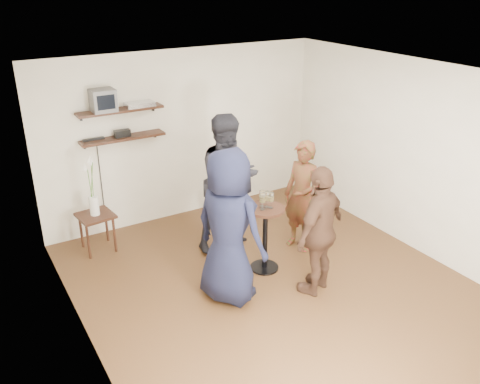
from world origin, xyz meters
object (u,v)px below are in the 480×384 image
radio (122,133)px  person_dark (229,183)px  side_table (96,220)px  crt_monitor (103,100)px  person_navy (229,227)px  dvd_deck (139,104)px  person_plaid (302,197)px  person_brown (320,231)px  drinks_table (265,230)px

radio → person_dark: bearing=-49.2°
side_table → person_dark: size_ratio=0.28×
crt_monitor → person_navy: 2.61m
dvd_deck → radio: bearing=180.0°
person_plaid → side_table: bearing=-135.8°
person_dark → person_brown: bearing=-82.4°
drinks_table → person_navy: person_navy is taller
person_plaid → drinks_table: bearing=-90.0°
dvd_deck → person_dark: size_ratio=0.21×
person_plaid → person_dark: (-0.84, 0.55, 0.18)m
person_dark → person_brown: 1.55m
person_brown → drinks_table: bearing=-90.0°
crt_monitor → side_table: (-0.37, -0.35, -1.56)m
crt_monitor → dvd_deck: crt_monitor is taller
radio → side_table: size_ratio=0.40×
crt_monitor → person_navy: size_ratio=0.17×
radio → side_table: (-0.60, -0.35, -1.06)m
drinks_table → person_brown: person_brown is taller
drinks_table → crt_monitor: bearing=124.5°
radio → person_brown: 3.12m
person_navy → crt_monitor: bearing=-8.1°
drinks_table → person_brown: 0.81m
person_navy → person_brown: size_ratio=1.16×
side_table → person_brown: size_ratio=0.34×
person_plaid → person_navy: 1.56m
dvd_deck → radio: 0.48m
drinks_table → person_navy: 0.86m
dvd_deck → person_navy: 2.48m
dvd_deck → side_table: (-0.88, -0.35, -1.44)m
drinks_table → radio: bearing=119.8°
radio → person_plaid: (1.88, -1.75, -0.73)m
drinks_table → person_navy: (-0.71, -0.31, 0.37)m
crt_monitor → radio: 0.55m
dvd_deck → person_dark: (0.75, -1.20, -0.93)m
crt_monitor → radio: (0.22, 0.00, -0.50)m
crt_monitor → person_plaid: (2.10, -1.75, -1.23)m
side_table → person_brown: person_brown is taller
side_table → person_navy: bearing=-62.2°
side_table → drinks_table: bearing=-43.1°
side_table → drinks_table: drinks_table is taller
crt_monitor → drinks_table: bearing=-55.5°
person_plaid → person_navy: size_ratio=0.84×
crt_monitor → person_dark: bearing=-43.6°
dvd_deck → crt_monitor: bearing=180.0°
person_navy → person_brown: person_navy is taller
dvd_deck → person_plaid: (1.59, -1.75, -1.11)m
side_table → dvd_deck: bearing=21.8°
crt_monitor → side_table: size_ratio=0.59×
drinks_table → person_brown: (0.29, -0.72, 0.24)m
dvd_deck → drinks_table: bearing=-66.8°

